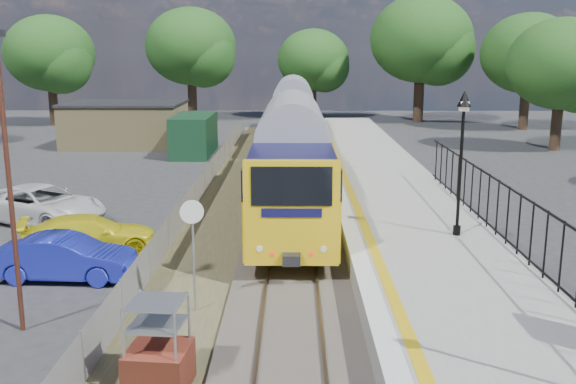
{
  "coord_description": "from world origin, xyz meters",
  "views": [
    {
      "loc": [
        0.06,
        -13.88,
        6.67
      ],
      "look_at": [
        -0.13,
        7.35,
        2.0
      ],
      "focal_mm": 40.0,
      "sensor_mm": 36.0,
      "label": 1
    }
  ],
  "objects_px": {
    "brick_plinth": "(158,347)",
    "speed_sign": "(193,236)",
    "victorian_lamp_north": "(463,129)",
    "car_yellow": "(90,235)",
    "train": "(293,126)",
    "car_white": "(41,205)",
    "car_blue": "(66,258)",
    "carpark_lamp": "(8,167)"
  },
  "relations": [
    {
      "from": "train",
      "to": "car_yellow",
      "type": "xyz_separation_m",
      "value": [
        -6.78,
        -17.09,
        -1.69
      ]
    },
    {
      "from": "victorian_lamp_north",
      "to": "car_white",
      "type": "distance_m",
      "value": 16.28
    },
    {
      "from": "train",
      "to": "speed_sign",
      "type": "relative_size",
      "value": 13.47
    },
    {
      "from": "speed_sign",
      "to": "car_blue",
      "type": "bearing_deg",
      "value": 132.88
    },
    {
      "from": "speed_sign",
      "to": "car_yellow",
      "type": "xyz_separation_m",
      "value": [
        -4.28,
        5.04,
        -1.44
      ]
    },
    {
      "from": "speed_sign",
      "to": "car_yellow",
      "type": "height_order",
      "value": "speed_sign"
    },
    {
      "from": "car_yellow",
      "to": "victorian_lamp_north",
      "type": "bearing_deg",
      "value": -110.27
    },
    {
      "from": "victorian_lamp_north",
      "to": "car_yellow",
      "type": "relative_size",
      "value": 1.03
    },
    {
      "from": "train",
      "to": "car_yellow",
      "type": "relative_size",
      "value": 9.12
    },
    {
      "from": "train",
      "to": "brick_plinth",
      "type": "height_order",
      "value": "train"
    },
    {
      "from": "brick_plinth",
      "to": "speed_sign",
      "type": "relative_size",
      "value": 0.64
    },
    {
      "from": "car_white",
      "to": "car_blue",
      "type": "bearing_deg",
      "value": -128.61
    },
    {
      "from": "victorian_lamp_north",
      "to": "brick_plinth",
      "type": "distance_m",
      "value": 11.86
    },
    {
      "from": "car_yellow",
      "to": "car_blue",
      "type": "bearing_deg",
      "value": 164.73
    },
    {
      "from": "victorian_lamp_north",
      "to": "brick_plinth",
      "type": "relative_size",
      "value": 2.38
    },
    {
      "from": "car_yellow",
      "to": "speed_sign",
      "type": "bearing_deg",
      "value": -156.36
    },
    {
      "from": "car_white",
      "to": "train",
      "type": "bearing_deg",
      "value": -11.97
    },
    {
      "from": "victorian_lamp_north",
      "to": "car_yellow",
      "type": "xyz_separation_m",
      "value": [
        -12.08,
        0.76,
        -3.65
      ]
    },
    {
      "from": "victorian_lamp_north",
      "to": "car_white",
      "type": "relative_size",
      "value": 0.85
    },
    {
      "from": "car_blue",
      "to": "victorian_lamp_north",
      "type": "bearing_deg",
      "value": -78.87
    },
    {
      "from": "victorian_lamp_north",
      "to": "car_blue",
      "type": "height_order",
      "value": "victorian_lamp_north"
    },
    {
      "from": "speed_sign",
      "to": "victorian_lamp_north",
      "type": "bearing_deg",
      "value": 12.37
    },
    {
      "from": "brick_plinth",
      "to": "car_blue",
      "type": "bearing_deg",
      "value": 122.67
    },
    {
      "from": "train",
      "to": "carpark_lamp",
      "type": "bearing_deg",
      "value": -105.79
    },
    {
      "from": "victorian_lamp_north",
      "to": "speed_sign",
      "type": "relative_size",
      "value": 1.52
    },
    {
      "from": "train",
      "to": "speed_sign",
      "type": "height_order",
      "value": "train"
    },
    {
      "from": "victorian_lamp_north",
      "to": "train",
      "type": "relative_size",
      "value": 0.11
    },
    {
      "from": "speed_sign",
      "to": "car_white",
      "type": "distance_m",
      "value": 11.64
    },
    {
      "from": "brick_plinth",
      "to": "car_blue",
      "type": "relative_size",
      "value": 0.47
    },
    {
      "from": "brick_plinth",
      "to": "car_yellow",
      "type": "height_order",
      "value": "brick_plinth"
    },
    {
      "from": "car_yellow",
      "to": "carpark_lamp",
      "type": "bearing_deg",
      "value": 165.36
    },
    {
      "from": "brick_plinth",
      "to": "speed_sign",
      "type": "xyz_separation_m",
      "value": [
        0.12,
        3.88,
        1.16
      ]
    },
    {
      "from": "car_white",
      "to": "brick_plinth",
      "type": "bearing_deg",
      "value": -125.48
    },
    {
      "from": "carpark_lamp",
      "to": "car_yellow",
      "type": "bearing_deg",
      "value": 92.04
    },
    {
      "from": "car_blue",
      "to": "car_yellow",
      "type": "bearing_deg",
      "value": 4.13
    },
    {
      "from": "speed_sign",
      "to": "carpark_lamp",
      "type": "height_order",
      "value": "carpark_lamp"
    },
    {
      "from": "train",
      "to": "car_yellow",
      "type": "height_order",
      "value": "train"
    },
    {
      "from": "train",
      "to": "car_blue",
      "type": "height_order",
      "value": "train"
    },
    {
      "from": "car_white",
      "to": "car_yellow",
      "type": "bearing_deg",
      "value": -116.01
    },
    {
      "from": "victorian_lamp_north",
      "to": "speed_sign",
      "type": "distance_m",
      "value": 9.17
    },
    {
      "from": "victorian_lamp_north",
      "to": "car_yellow",
      "type": "bearing_deg",
      "value": 176.41
    },
    {
      "from": "brick_plinth",
      "to": "victorian_lamp_north",
      "type": "bearing_deg",
      "value": 45.84
    }
  ]
}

